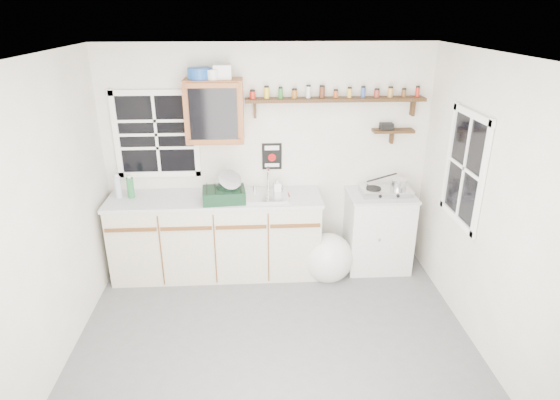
{
  "coord_description": "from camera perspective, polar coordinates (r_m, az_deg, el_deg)",
  "views": [
    {
      "loc": [
        -0.15,
        -3.42,
        2.81
      ],
      "look_at": [
        0.08,
        0.55,
        1.18
      ],
      "focal_mm": 30.0,
      "sensor_mm": 36.0,
      "label": 1
    }
  ],
  "objects": [
    {
      "name": "main_cabinet",
      "position": [
        5.3,
        -7.7,
        -4.25
      ],
      "size": [
        2.31,
        0.63,
        0.92
      ],
      "color": "#B8B099",
      "rests_on": "floor"
    },
    {
      "name": "rag",
      "position": [
        5.09,
        0.41,
        0.63
      ],
      "size": [
        0.13,
        0.12,
        0.02
      ],
      "primitive_type": "cube",
      "rotation": [
        0.0,
        0.0,
        0.08
      ],
      "color": "maroon",
      "rests_on": "main_cabinet"
    },
    {
      "name": "trash_bag",
      "position": [
        5.28,
        5.88,
        -7.02
      ],
      "size": [
        0.48,
        0.44,
        0.55
      ],
      "color": "silver",
      "rests_on": "floor"
    },
    {
      "name": "soap_bottle",
      "position": [
        5.16,
        -0.33,
        1.8
      ],
      "size": [
        0.08,
        0.08,
        0.17
      ],
      "primitive_type": "imported",
      "rotation": [
        0.0,
        0.0,
        0.09
      ],
      "color": "silver",
      "rests_on": "main_cabinet"
    },
    {
      "name": "hotplate",
      "position": [
        5.29,
        12.75,
        1.08
      ],
      "size": [
        0.55,
        0.3,
        0.08
      ],
      "rotation": [
        0.0,
        0.0,
        0.02
      ],
      "color": "silver",
      "rests_on": "right_cabinet"
    },
    {
      "name": "upper_cabinet_clutter",
      "position": [
        4.93,
        -8.69,
        15.05
      ],
      "size": [
        0.44,
        0.24,
        0.14
      ],
      "color": "#174495",
      "rests_on": "upper_cabinet"
    },
    {
      "name": "saucepan",
      "position": [
        5.3,
        14.18,
        1.99
      ],
      "size": [
        0.4,
        0.27,
        0.18
      ],
      "rotation": [
        0.0,
        0.0,
        -0.56
      ],
      "color": "silver",
      "rests_on": "hotplate"
    },
    {
      "name": "dish_rack",
      "position": [
        4.96,
        -6.68,
        1.07
      ],
      "size": [
        0.47,
        0.37,
        0.33
      ],
      "rotation": [
        0.0,
        0.0,
        0.08
      ],
      "color": "black",
      "rests_on": "main_cabinet"
    },
    {
      "name": "water_bottles",
      "position": [
        5.28,
        -18.47,
        1.51
      ],
      "size": [
        0.21,
        0.08,
        0.27
      ],
      "color": "#A4B5C1",
      "rests_on": "main_cabinet"
    },
    {
      "name": "right_cabinet",
      "position": [
        5.48,
        11.84,
        -3.63
      ],
      "size": [
        0.73,
        0.57,
        0.91
      ],
      "color": "silver",
      "rests_on": "floor"
    },
    {
      "name": "upper_cabinet",
      "position": [
        4.98,
        -7.99,
        10.69
      ],
      "size": [
        0.6,
        0.32,
        0.65
      ],
      "color": "brown",
      "rests_on": "wall_back"
    },
    {
      "name": "room",
      "position": [
        3.77,
        -0.73,
        -2.18
      ],
      "size": [
        3.64,
        3.24,
        2.54
      ],
      "color": "#575759",
      "rests_on": "ground"
    },
    {
      "name": "spice_shelf",
      "position": [
        5.09,
        6.64,
        12.2
      ],
      "size": [
        1.91,
        0.18,
        0.34
      ],
      "color": "black",
      "rests_on": "wall_back"
    },
    {
      "name": "secondary_shelf",
      "position": [
        5.32,
        13.37,
        8.29
      ],
      "size": [
        0.45,
        0.16,
        0.24
      ],
      "color": "black",
      "rests_on": "wall_back"
    },
    {
      "name": "sink",
      "position": [
        5.09,
        -1.94,
        0.63
      ],
      "size": [
        0.52,
        0.44,
        0.29
      ],
      "color": "silver",
      "rests_on": "main_cabinet"
    },
    {
      "name": "window_right",
      "position": [
        4.63,
        21.63,
        3.59
      ],
      "size": [
        0.03,
        0.78,
        1.08
      ],
      "color": "black",
      "rests_on": "wall_back"
    },
    {
      "name": "window_back",
      "position": [
        5.27,
        -14.84,
        7.73
      ],
      "size": [
        0.93,
        0.03,
        0.98
      ],
      "color": "black",
      "rests_on": "wall_back"
    },
    {
      "name": "warning_sign",
      "position": [
        5.24,
        -0.99,
        5.34
      ],
      "size": [
        0.22,
        0.02,
        0.3
      ],
      "color": "black",
      "rests_on": "wall_back"
    }
  ]
}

